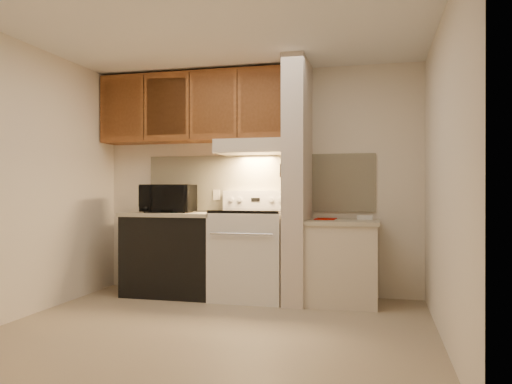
% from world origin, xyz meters
% --- Properties ---
extents(floor, '(3.60, 3.60, 0.00)m').
position_xyz_m(floor, '(0.00, 0.00, 0.00)').
color(floor, tan).
rests_on(floor, ground).
extents(ceiling, '(3.60, 3.60, 0.00)m').
position_xyz_m(ceiling, '(0.00, 0.00, 2.50)').
color(ceiling, white).
rests_on(ceiling, wall_back).
extents(wall_back, '(3.60, 2.50, 0.02)m').
position_xyz_m(wall_back, '(0.00, 1.50, 1.25)').
color(wall_back, silver).
rests_on(wall_back, floor).
extents(wall_left, '(0.02, 3.00, 2.50)m').
position_xyz_m(wall_left, '(-1.80, 0.00, 1.25)').
color(wall_left, silver).
rests_on(wall_left, floor).
extents(wall_right, '(0.02, 3.00, 2.50)m').
position_xyz_m(wall_right, '(1.80, 0.00, 1.25)').
color(wall_right, silver).
rests_on(wall_right, floor).
extents(backsplash, '(2.60, 0.02, 0.63)m').
position_xyz_m(backsplash, '(0.00, 1.49, 1.24)').
color(backsplash, '#F7EEC6').
rests_on(backsplash, wall_back).
extents(range_body, '(0.76, 0.65, 0.92)m').
position_xyz_m(range_body, '(0.00, 1.16, 0.46)').
color(range_body, silver).
rests_on(range_body, floor).
extents(oven_window, '(0.50, 0.01, 0.30)m').
position_xyz_m(oven_window, '(0.00, 0.84, 0.50)').
color(oven_window, black).
rests_on(oven_window, range_body).
extents(oven_handle, '(0.65, 0.02, 0.02)m').
position_xyz_m(oven_handle, '(0.00, 0.80, 0.72)').
color(oven_handle, silver).
rests_on(oven_handle, range_body).
extents(cooktop, '(0.74, 0.64, 0.03)m').
position_xyz_m(cooktop, '(0.00, 1.16, 0.94)').
color(cooktop, black).
rests_on(cooktop, range_body).
extents(range_backguard, '(0.76, 0.08, 0.20)m').
position_xyz_m(range_backguard, '(0.00, 1.44, 1.05)').
color(range_backguard, silver).
rests_on(range_backguard, range_body).
extents(range_display, '(0.10, 0.01, 0.04)m').
position_xyz_m(range_display, '(0.00, 1.40, 1.05)').
color(range_display, black).
rests_on(range_display, range_backguard).
extents(range_knob_left_outer, '(0.05, 0.02, 0.05)m').
position_xyz_m(range_knob_left_outer, '(-0.28, 1.40, 1.05)').
color(range_knob_left_outer, silver).
rests_on(range_knob_left_outer, range_backguard).
extents(range_knob_left_inner, '(0.05, 0.02, 0.05)m').
position_xyz_m(range_knob_left_inner, '(-0.18, 1.40, 1.05)').
color(range_knob_left_inner, silver).
rests_on(range_knob_left_inner, range_backguard).
extents(range_knob_right_inner, '(0.05, 0.02, 0.05)m').
position_xyz_m(range_knob_right_inner, '(0.18, 1.40, 1.05)').
color(range_knob_right_inner, silver).
rests_on(range_knob_right_inner, range_backguard).
extents(range_knob_right_outer, '(0.05, 0.02, 0.05)m').
position_xyz_m(range_knob_right_outer, '(0.28, 1.40, 1.05)').
color(range_knob_right_outer, silver).
rests_on(range_knob_right_outer, range_backguard).
extents(dishwasher_front, '(1.00, 0.63, 0.87)m').
position_xyz_m(dishwasher_front, '(-0.88, 1.17, 0.43)').
color(dishwasher_front, black).
rests_on(dishwasher_front, floor).
extents(left_countertop, '(1.04, 0.67, 0.04)m').
position_xyz_m(left_countertop, '(-0.88, 1.17, 0.89)').
color(left_countertop, '#B5AA91').
rests_on(left_countertop, dishwasher_front).
extents(spoon_rest, '(0.24, 0.12, 0.02)m').
position_xyz_m(spoon_rest, '(-0.57, 1.36, 0.92)').
color(spoon_rest, black).
rests_on(spoon_rest, left_countertop).
extents(teal_jar, '(0.09, 0.09, 0.09)m').
position_xyz_m(teal_jar, '(-0.83, 1.06, 0.95)').
color(teal_jar, '#2F6B71').
rests_on(teal_jar, left_countertop).
extents(outlet, '(0.08, 0.01, 0.12)m').
position_xyz_m(outlet, '(-0.48, 1.48, 1.10)').
color(outlet, beige).
rests_on(outlet, backsplash).
extents(microwave, '(0.58, 0.42, 0.31)m').
position_xyz_m(microwave, '(-0.93, 1.15, 1.06)').
color(microwave, black).
rests_on(microwave, left_countertop).
extents(partition_pillar, '(0.22, 0.70, 2.50)m').
position_xyz_m(partition_pillar, '(0.51, 1.15, 1.25)').
color(partition_pillar, beige).
rests_on(partition_pillar, floor).
extents(pillar_trim, '(0.01, 0.70, 0.04)m').
position_xyz_m(pillar_trim, '(0.39, 1.15, 1.30)').
color(pillar_trim, brown).
rests_on(pillar_trim, partition_pillar).
extents(knife_strip, '(0.02, 0.42, 0.04)m').
position_xyz_m(knife_strip, '(0.39, 1.10, 1.32)').
color(knife_strip, black).
rests_on(knife_strip, partition_pillar).
extents(knife_blade_a, '(0.01, 0.03, 0.16)m').
position_xyz_m(knife_blade_a, '(0.38, 0.95, 1.22)').
color(knife_blade_a, silver).
rests_on(knife_blade_a, knife_strip).
extents(knife_handle_a, '(0.02, 0.02, 0.10)m').
position_xyz_m(knife_handle_a, '(0.38, 0.94, 1.37)').
color(knife_handle_a, black).
rests_on(knife_handle_a, knife_strip).
extents(knife_blade_b, '(0.01, 0.04, 0.18)m').
position_xyz_m(knife_blade_b, '(0.38, 1.01, 1.21)').
color(knife_blade_b, silver).
rests_on(knife_blade_b, knife_strip).
extents(knife_handle_b, '(0.02, 0.02, 0.10)m').
position_xyz_m(knife_handle_b, '(0.38, 1.01, 1.37)').
color(knife_handle_b, black).
rests_on(knife_handle_b, knife_strip).
extents(knife_blade_c, '(0.01, 0.04, 0.20)m').
position_xyz_m(knife_blade_c, '(0.38, 1.11, 1.20)').
color(knife_blade_c, silver).
rests_on(knife_blade_c, knife_strip).
extents(knife_handle_c, '(0.02, 0.02, 0.10)m').
position_xyz_m(knife_handle_c, '(0.38, 1.10, 1.37)').
color(knife_handle_c, black).
rests_on(knife_handle_c, knife_strip).
extents(knife_blade_d, '(0.01, 0.04, 0.16)m').
position_xyz_m(knife_blade_d, '(0.38, 1.17, 1.22)').
color(knife_blade_d, silver).
rests_on(knife_blade_d, knife_strip).
extents(knife_handle_d, '(0.02, 0.02, 0.10)m').
position_xyz_m(knife_handle_d, '(0.38, 1.17, 1.37)').
color(knife_handle_d, black).
rests_on(knife_handle_d, knife_strip).
extents(knife_blade_e, '(0.01, 0.04, 0.18)m').
position_xyz_m(knife_blade_e, '(0.38, 1.25, 1.21)').
color(knife_blade_e, silver).
rests_on(knife_blade_e, knife_strip).
extents(knife_handle_e, '(0.02, 0.02, 0.10)m').
position_xyz_m(knife_handle_e, '(0.38, 1.25, 1.37)').
color(knife_handle_e, black).
rests_on(knife_handle_e, knife_strip).
extents(oven_mitt, '(0.03, 0.10, 0.25)m').
position_xyz_m(oven_mitt, '(0.38, 1.32, 1.20)').
color(oven_mitt, gray).
rests_on(oven_mitt, partition_pillar).
extents(right_cab_base, '(0.70, 0.60, 0.81)m').
position_xyz_m(right_cab_base, '(0.97, 1.15, 0.40)').
color(right_cab_base, beige).
rests_on(right_cab_base, floor).
extents(right_countertop, '(0.74, 0.64, 0.04)m').
position_xyz_m(right_countertop, '(0.97, 1.15, 0.83)').
color(right_countertop, '#B5AA91').
rests_on(right_countertop, right_cab_base).
extents(red_folder, '(0.21, 0.28, 0.01)m').
position_xyz_m(red_folder, '(0.79, 1.25, 0.85)').
color(red_folder, '#B30D00').
rests_on(red_folder, right_countertop).
extents(white_box, '(0.16, 0.11, 0.04)m').
position_xyz_m(white_box, '(1.19, 1.33, 0.87)').
color(white_box, white).
rests_on(white_box, right_countertop).
extents(range_hood, '(0.78, 0.44, 0.15)m').
position_xyz_m(range_hood, '(0.00, 1.28, 1.62)').
color(range_hood, beige).
rests_on(range_hood, upper_cabinets).
extents(hood_lip, '(0.78, 0.04, 0.06)m').
position_xyz_m(hood_lip, '(0.00, 1.07, 1.58)').
color(hood_lip, beige).
rests_on(hood_lip, range_hood).
extents(upper_cabinets, '(2.18, 0.33, 0.77)m').
position_xyz_m(upper_cabinets, '(-0.69, 1.32, 2.08)').
color(upper_cabinets, brown).
rests_on(upper_cabinets, wall_back).
extents(cab_door_a, '(0.46, 0.01, 0.63)m').
position_xyz_m(cab_door_a, '(-1.51, 1.17, 2.08)').
color(cab_door_a, brown).
rests_on(cab_door_a, upper_cabinets).
extents(cab_gap_a, '(0.01, 0.01, 0.73)m').
position_xyz_m(cab_gap_a, '(-1.23, 1.16, 2.08)').
color(cab_gap_a, black).
rests_on(cab_gap_a, upper_cabinets).
extents(cab_door_b, '(0.46, 0.01, 0.63)m').
position_xyz_m(cab_door_b, '(-0.96, 1.17, 2.08)').
color(cab_door_b, brown).
rests_on(cab_door_b, upper_cabinets).
extents(cab_gap_b, '(0.01, 0.01, 0.73)m').
position_xyz_m(cab_gap_b, '(-0.69, 1.16, 2.08)').
color(cab_gap_b, black).
rests_on(cab_gap_b, upper_cabinets).
extents(cab_door_c, '(0.46, 0.01, 0.63)m').
position_xyz_m(cab_door_c, '(-0.42, 1.17, 2.08)').
color(cab_door_c, brown).
rests_on(cab_door_c, upper_cabinets).
extents(cab_gap_c, '(0.01, 0.01, 0.73)m').
position_xyz_m(cab_gap_c, '(-0.14, 1.16, 2.08)').
color(cab_gap_c, black).
rests_on(cab_gap_c, upper_cabinets).
extents(cab_door_d, '(0.46, 0.01, 0.63)m').
position_xyz_m(cab_door_d, '(0.13, 1.17, 2.08)').
color(cab_door_d, brown).
rests_on(cab_door_d, upper_cabinets).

